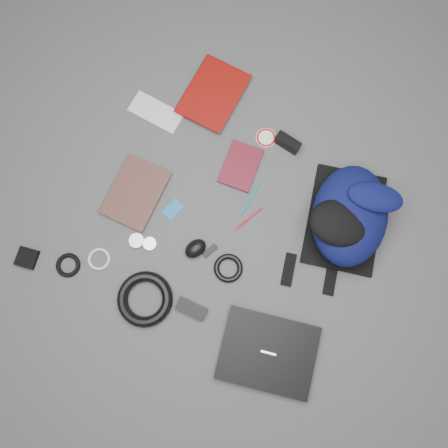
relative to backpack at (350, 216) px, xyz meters
The scene contains 22 objects.
ground 0.47m from the backpack, 144.03° to the right, with size 4.00×4.00×0.00m, color #4F4F51.
backpack is the anchor object (origin of this frame).
laptop 0.58m from the backpack, 87.90° to the right, with size 0.34×0.26×0.03m, color black.
textbook_red 0.82m from the backpack, behind, with size 0.21×0.28×0.03m, color #710906.
comic_book 0.90m from the backpack, 155.73° to the right, with size 0.19×0.26×0.02m, color #9D460B.
envelope 0.86m from the backpack, behind, with size 0.21×0.10×0.00m, color silver.
dvd_case 0.45m from the backpack, behind, with size 0.13×0.18×0.01m, color #4B0E18.
compact_camera 0.37m from the backpack, 158.30° to the left, with size 0.10×0.04×0.06m, color black.
sticker_disc 0.45m from the backpack, 164.71° to the left, with size 0.08×0.08×0.00m, color white.
pen_teal 0.38m from the backpack, 159.38° to the right, with size 0.01×0.01×0.15m, color #0E8383.
pen_red 0.37m from the backpack, 147.51° to the right, with size 0.01×0.01×0.12m, color red.
id_badge 0.66m from the backpack, 150.14° to the right, with size 0.05×0.08×0.00m, color #1565A2.
usb_black 0.53m from the backpack, 133.32° to the right, with size 0.02×0.06×0.01m, color black.
mouse 0.58m from the backpack, 135.08° to the right, with size 0.06×0.09×0.05m, color black.
headphone_left 0.80m from the backpack, 140.58° to the right, with size 0.06×0.06×0.01m, color #A7A7A9.
headphone_right 0.75m from the backpack, 139.28° to the right, with size 0.05×0.05×0.01m, color #BBBBBD.
cable_coil 0.49m from the backpack, 123.65° to the right, with size 0.11×0.11×0.02m, color black.
power_brick 0.67m from the backpack, 116.32° to the right, with size 0.11×0.05×0.03m, color black.
power_cord_coil 0.81m from the backpack, 124.59° to the right, with size 0.21×0.21×0.04m, color black.
pouch 1.21m from the backpack, 139.42° to the right, with size 0.07×0.07×0.02m, color black.
earbud_coil 1.06m from the backpack, 136.92° to the right, with size 0.09×0.09×0.02m, color black.
white_cable_coil 0.94m from the backpack, 137.16° to the right, with size 0.09×0.09×0.01m, color silver.
Camera 1 is at (0.17, -0.25, 1.64)m, focal length 35.00 mm.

